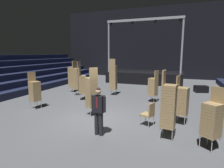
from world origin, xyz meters
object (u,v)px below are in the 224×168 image
(man_with_tie, at_px, (99,109))
(chair_stack_mid_centre, at_px, (182,100))
(stage_riser, at_px, (145,76))
(chair_stack_rear_right, at_px, (82,84))
(chair_stack_rear_left, at_px, (92,92))
(equipment_road_case, at_px, (201,89))
(chair_stack_rear_centre, at_px, (35,91))
(chair_stack_front_left, at_px, (212,119))
(chair_stack_aisle_right, at_px, (72,76))
(loose_chair_near_man, at_px, (149,113))
(chair_stack_aisle_left, at_px, (77,78))
(chair_stack_front_right, at_px, (168,105))
(chair_stack_mid_left, at_px, (113,77))
(chair_stack_mid_right, at_px, (153,86))

(man_with_tie, relative_size, chair_stack_mid_centre, 0.87)
(stage_riser, relative_size, chair_stack_rear_right, 3.59)
(chair_stack_rear_left, relative_size, equipment_road_case, 2.47)
(stage_riser, distance_m, chair_stack_rear_centre, 11.25)
(stage_riser, distance_m, man_with_tie, 12.39)
(chair_stack_front_left, bearing_deg, chair_stack_rear_centre, 29.33)
(stage_riser, bearing_deg, chair_stack_mid_centre, -71.43)
(chair_stack_front_left, height_order, chair_stack_rear_centre, same)
(chair_stack_aisle_right, distance_m, loose_chair_near_man, 7.88)
(man_with_tie, bearing_deg, chair_stack_rear_right, -46.86)
(chair_stack_rear_left, bearing_deg, chair_stack_aisle_right, 74.08)
(man_with_tie, bearing_deg, chair_stack_aisle_left, -45.13)
(chair_stack_front_left, bearing_deg, chair_stack_front_right, 27.73)
(chair_stack_front_left, height_order, loose_chair_near_man, chair_stack_front_left)
(equipment_road_case, bearing_deg, chair_stack_front_left, -93.12)
(chair_stack_mid_left, xyz_separation_m, chair_stack_mid_centre, (4.41, -3.98, -0.25))
(chair_stack_aisle_left, bearing_deg, chair_stack_front_right, -127.51)
(chair_stack_front_left, xyz_separation_m, equipment_road_case, (0.48, 8.88, -0.70))
(equipment_road_case, bearing_deg, chair_stack_aisle_right, -160.31)
(chair_stack_mid_left, height_order, chair_stack_mid_centre, chair_stack_mid_left)
(chair_stack_mid_centre, height_order, chair_stack_aisle_left, chair_stack_aisle_left)
(man_with_tie, height_order, chair_stack_aisle_left, chair_stack_aisle_left)
(man_with_tie, bearing_deg, chair_stack_aisle_right, -43.67)
(loose_chair_near_man, bearing_deg, chair_stack_mid_centre, -38.84)
(chair_stack_mid_right, xyz_separation_m, chair_stack_rear_left, (-2.28, -3.34, 0.17))
(chair_stack_front_left, distance_m, chair_stack_rear_left, 4.94)
(chair_stack_front_left, bearing_deg, loose_chair_near_man, 10.13)
(chair_stack_mid_right, relative_size, equipment_road_case, 2.09)
(chair_stack_front_right, relative_size, chair_stack_aisle_right, 1.00)
(chair_stack_front_left, relative_size, chair_stack_mid_left, 0.76)
(chair_stack_mid_centre, relative_size, chair_stack_aisle_left, 0.85)
(chair_stack_mid_left, relative_size, chair_stack_rear_left, 1.11)
(stage_riser, height_order, chair_stack_aisle_left, stage_riser)
(chair_stack_rear_left, bearing_deg, chair_stack_mid_right, -2.06)
(chair_stack_mid_left, distance_m, chair_stack_mid_centre, 5.95)
(chair_stack_mid_right, bearing_deg, loose_chair_near_man, -152.83)
(stage_riser, relative_size, loose_chair_near_man, 7.46)
(chair_stack_front_left, bearing_deg, man_with_tie, 44.51)
(chair_stack_aisle_right, bearing_deg, chair_stack_mid_centre, -114.33)
(stage_riser, xyz_separation_m, loose_chair_near_man, (2.25, -10.92, -0.08))
(chair_stack_mid_centre, height_order, chair_stack_rear_left, chair_stack_rear_left)
(chair_stack_front_right, bearing_deg, loose_chair_near_man, -132.13)
(chair_stack_front_right, bearing_deg, chair_stack_rear_right, -117.61)
(man_with_tie, distance_m, chair_stack_mid_centre, 3.42)
(chair_stack_rear_right, relative_size, equipment_road_case, 2.18)
(chair_stack_mid_centre, height_order, chair_stack_rear_right, same)
(chair_stack_front_left, height_order, chair_stack_front_right, chair_stack_front_right)
(chair_stack_rear_left, relative_size, chair_stack_rear_centre, 1.18)
(chair_stack_mid_right, height_order, chair_stack_rear_left, chair_stack_rear_left)
(chair_stack_front_left, height_order, chair_stack_mid_right, same)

